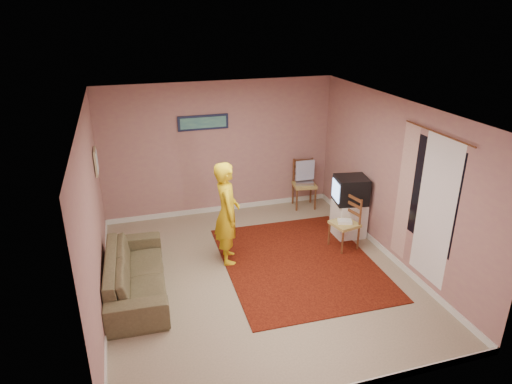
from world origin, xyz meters
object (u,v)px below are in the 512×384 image
object	(u,v)px
crt_tv	(351,190)
chair_b	(345,218)
chair_a	(305,179)
person	(227,213)
sofa	(136,273)
tv_cabinet	(348,219)

from	to	relation	value
crt_tv	chair_b	size ratio (longest dim) A/B	1.22
crt_tv	chair_a	distance (m)	1.46
chair_a	chair_b	bearing A→B (deg)	-81.93
crt_tv	person	distance (m)	2.28
chair_a	chair_b	size ratio (longest dim) A/B	1.06
sofa	chair_b	bearing A→B (deg)	-82.53
tv_cabinet	chair_b	distance (m)	0.54
crt_tv	chair_a	world-z (taller)	crt_tv
tv_cabinet	person	xyz separation A→B (m)	(-2.27, -0.22, 0.52)
person	chair_b	bearing A→B (deg)	-89.03
tv_cabinet	person	bearing A→B (deg)	-174.58
chair_b	sofa	xyz separation A→B (m)	(-3.46, -0.30, -0.26)
tv_cabinet	sofa	distance (m)	3.81
chair_a	tv_cabinet	bearing A→B (deg)	-70.49
tv_cabinet	crt_tv	bearing A→B (deg)	170.61
tv_cabinet	sofa	size ratio (longest dim) A/B	0.32
sofa	person	size ratio (longest dim) A/B	1.23
chair_a	sofa	world-z (taller)	chair_a
tv_cabinet	chair_a	bearing A→B (deg)	101.06
chair_a	person	xyz separation A→B (m)	(-2.00, -1.63, 0.24)
crt_tv	person	bearing A→B (deg)	-165.15
tv_cabinet	person	world-z (taller)	person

